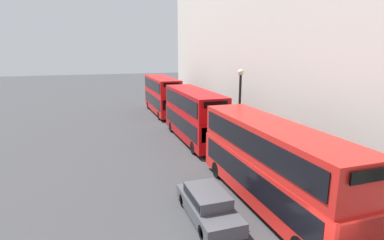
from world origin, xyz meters
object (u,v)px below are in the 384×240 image
object	(u,v)px
bus_leading	(270,161)
bus_third_in_queue	(162,94)
car_dark_sedan	(208,203)
bus_second_in_queue	(194,113)

from	to	relation	value
bus_leading	bus_third_in_queue	bearing A→B (deg)	90.00
car_dark_sedan	bus_third_in_queue	bearing A→B (deg)	82.17
bus_third_in_queue	car_dark_sedan	bearing A→B (deg)	-97.83
bus_third_in_queue	car_dark_sedan	world-z (taller)	bus_third_in_queue
bus_third_in_queue	car_dark_sedan	size ratio (longest dim) A/B	2.23
bus_second_in_queue	car_dark_sedan	distance (m)	12.79
bus_leading	bus_second_in_queue	world-z (taller)	bus_second_in_queue
bus_second_in_queue	car_dark_sedan	world-z (taller)	bus_second_in_queue
bus_leading	bus_third_in_queue	world-z (taller)	bus_third_in_queue
bus_leading	car_dark_sedan	bearing A→B (deg)	-177.88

